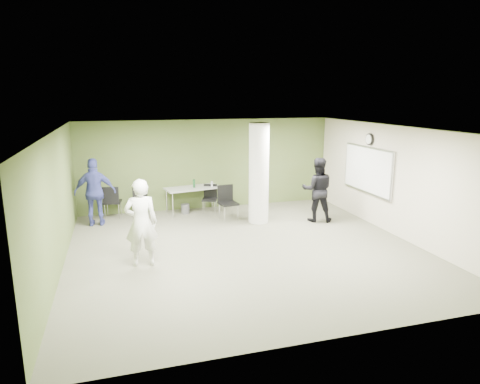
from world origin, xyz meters
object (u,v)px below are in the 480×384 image
object	(u,v)px
man_black	(317,190)
chair_back_left	(112,199)
folding_table	(193,189)
man_blue	(95,192)
woman_white	(141,223)

from	to	relation	value
man_black	chair_back_left	bearing A→B (deg)	1.45
chair_back_left	folding_table	bearing A→B (deg)	-171.53
man_blue	folding_table	bearing A→B (deg)	-163.93
chair_back_left	man_blue	xyz separation A→B (m)	(-0.41, -0.60, 0.37)
folding_table	woman_white	distance (m)	4.23
woman_white	man_black	size ratio (longest dim) A/B	1.02
chair_back_left	woman_white	world-z (taller)	woman_white
folding_table	chair_back_left	distance (m)	2.40
chair_back_left	man_black	size ratio (longest dim) A/B	0.53
chair_back_left	man_blue	bearing A→B (deg)	65.21
folding_table	chair_back_left	world-z (taller)	folding_table
folding_table	woman_white	size ratio (longest dim) A/B	0.95
woman_white	chair_back_left	bearing A→B (deg)	-78.73
folding_table	woman_white	xyz separation A→B (m)	(-1.78, -3.83, 0.19)
folding_table	man_black	distance (m)	3.73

